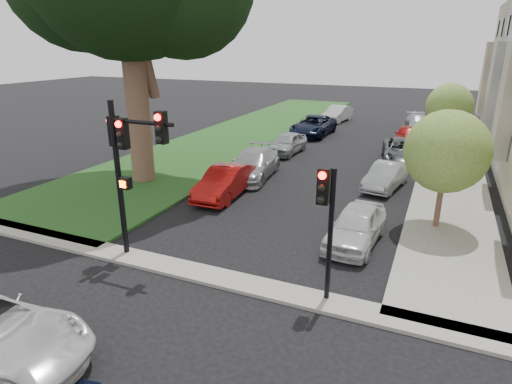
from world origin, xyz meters
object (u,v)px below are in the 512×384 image
at_px(traffic_signal_main, 127,153).
at_px(car_parked_5, 225,182).
at_px(traffic_signal_secondary, 327,211).
at_px(car_parked_7, 287,143).
at_px(car_parked_4, 418,122).
at_px(small_tree_c, 449,106).
at_px(car_parked_0, 356,226).
at_px(car_parked_9, 337,114).
at_px(car_parked_6, 253,164).
at_px(small_tree_a, 447,152).
at_px(car_parked_1, 386,176).
at_px(car_parked_2, 403,151).
at_px(car_parked_8, 313,126).
at_px(car_parked_3, 406,135).
at_px(small_tree_b, 446,135).

relative_size(traffic_signal_main, car_parked_5, 1.21).
xyz_separation_m(traffic_signal_secondary, car_parked_7, (-6.91, 16.30, -2.11)).
bearing_deg(car_parked_4, small_tree_c, -83.54).
relative_size(car_parked_0, car_parked_9, 0.92).
relative_size(car_parked_6, car_parked_9, 1.17).
bearing_deg(small_tree_c, small_tree_a, -90.00).
bearing_deg(car_parked_1, car_parked_2, 96.67).
height_order(car_parked_1, car_parked_4, car_parked_4).
distance_m(car_parked_6, car_parked_9, 19.83).
bearing_deg(car_parked_8, small_tree_c, -5.79).
distance_m(car_parked_1, car_parked_7, 8.74).
bearing_deg(car_parked_5, car_parked_3, 63.82).
height_order(car_parked_0, car_parked_2, car_parked_2).
relative_size(small_tree_c, car_parked_9, 1.02).
height_order(small_tree_c, traffic_signal_secondary, small_tree_c).
relative_size(small_tree_a, car_parked_9, 1.07).
xyz_separation_m(car_parked_3, car_parked_5, (-6.99, -15.92, 0.07)).
xyz_separation_m(car_parked_0, car_parked_4, (0.53, 24.65, -0.06)).
bearing_deg(car_parked_4, car_parked_8, -153.62).
height_order(traffic_signal_main, traffic_signal_secondary, traffic_signal_main).
relative_size(car_parked_3, car_parked_9, 0.87).
bearing_deg(car_parked_4, car_parked_5, -119.40).
distance_m(traffic_signal_main, traffic_signal_secondary, 6.76).
distance_m(small_tree_b, car_parked_6, 10.69).
xyz_separation_m(car_parked_4, car_parked_5, (-7.41, -22.00, 0.09)).
relative_size(small_tree_a, car_parked_0, 1.15).
distance_m(small_tree_c, car_parked_7, 11.43).
height_order(small_tree_a, car_parked_5, small_tree_a).
bearing_deg(car_parked_7, small_tree_b, -6.59).
bearing_deg(small_tree_a, car_parked_9, 112.48).
height_order(car_parked_4, car_parked_6, car_parked_6).
bearing_deg(car_parked_1, traffic_signal_main, -112.10).
bearing_deg(traffic_signal_secondary, car_parked_2, 88.11).
xyz_separation_m(car_parked_0, car_parked_9, (-6.89, 25.97, 0.03)).
relative_size(car_parked_1, car_parked_9, 0.87).
height_order(traffic_signal_main, car_parked_6, traffic_signal_main).
xyz_separation_m(small_tree_a, car_parked_5, (-9.62, -0.04, -2.45)).
height_order(small_tree_c, car_parked_2, small_tree_c).
relative_size(car_parked_1, car_parked_6, 0.74).
relative_size(car_parked_3, car_parked_8, 0.69).
xyz_separation_m(small_tree_a, small_tree_b, (0.00, 7.74, -0.78)).
distance_m(small_tree_b, car_parked_8, 13.08).
distance_m(car_parked_3, car_parked_4, 6.09).
bearing_deg(car_parked_6, small_tree_b, 17.86).
xyz_separation_m(car_parked_2, car_parked_6, (-7.34, -6.73, 0.04)).
height_order(car_parked_6, car_parked_9, car_parked_6).
distance_m(small_tree_b, small_tree_c, 7.13).
distance_m(small_tree_c, traffic_signal_main, 23.71).
height_order(car_parked_4, car_parked_9, car_parked_9).
xyz_separation_m(car_parked_2, car_parked_4, (0.10, 11.78, -0.07)).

